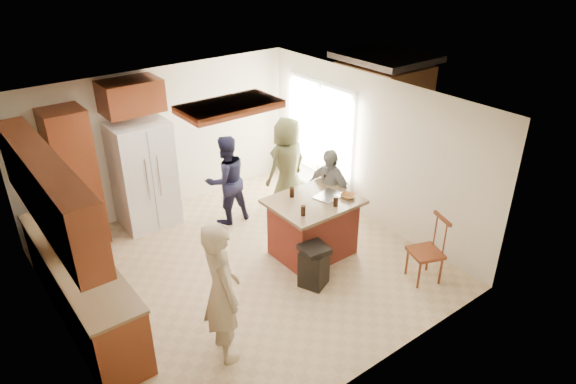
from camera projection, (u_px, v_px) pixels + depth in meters
room_shell at (375, 122)px, 10.74m from camera, size 8.00×5.20×5.00m
person_front_left at (222, 292)px, 5.72m from camera, size 0.59×0.73×1.78m
person_behind_left at (226, 180)px, 8.51m from camera, size 0.76×0.49×1.54m
person_behind_right at (287, 165)px, 8.89m from camera, size 0.89×0.64×1.68m
person_side_right at (329, 192)px, 8.19m from camera, size 0.56×0.92×1.48m
person_counter at (71, 247)px, 6.51m from camera, size 0.67×1.22×1.80m
left_cabinetry at (70, 255)px, 6.25m from camera, size 0.64×3.00×2.30m
back_wall_units at (89, 158)px, 7.81m from camera, size 1.80×0.60×2.45m
refrigerator at (144, 174)px, 8.40m from camera, size 0.90×0.76×1.80m
kitchen_island at (313, 227)px, 7.76m from camera, size 1.28×1.03×0.93m
island_items at (329, 196)px, 7.59m from camera, size 1.03×0.74×0.15m
trash_bin at (314, 265)px, 7.14m from camera, size 0.45×0.45×0.63m
spindle_chair at (427, 252)px, 7.19m from camera, size 0.54×0.54×0.99m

